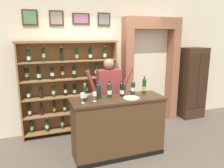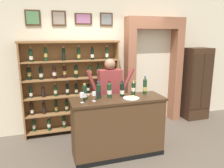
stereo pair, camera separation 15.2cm
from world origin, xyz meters
The scene contains 16 objects.
ground_plane centered at (0.00, 0.00, -0.01)m, with size 14.00×14.00×0.02m, color brown.
back_wall centered at (0.00, 1.45, 1.66)m, with size 12.00×0.19×3.32m.
wine_shelf centered at (-0.81, 1.21, 1.05)m, with size 2.06×0.30×2.00m.
archway_doorway centered at (1.14, 1.32, 1.39)m, with size 1.42×0.45×2.51m.
side_cabinet centered at (2.30, 1.12, 0.90)m, with size 0.61×0.46×1.80m.
tasting_counter centered at (-0.18, 0.00, 0.52)m, with size 1.63×0.58×1.05m.
shopkeeper centered at (-0.14, 0.59, 1.04)m, with size 0.99×0.22×1.67m.
tasting_bottle_prosecco centered at (-0.74, 0.08, 1.18)m, with size 0.07×0.07×0.28m.
tasting_bottle_rosso centered at (-0.50, 0.09, 1.18)m, with size 0.08×0.08×0.30m.
tasting_bottle_brunello centered at (-0.31, 0.08, 1.19)m, with size 0.08×0.08×0.30m.
tasting_bottle_bianco centered at (-0.06, 0.11, 1.18)m, with size 0.08×0.08×0.27m.
tasting_bottle_super_tuscan centered at (0.15, 0.11, 1.18)m, with size 0.07×0.07×0.27m.
tasting_bottle_vin_santo centered at (0.39, 0.12, 1.20)m, with size 0.07×0.07×0.33m.
wine_glass_spare centered at (-0.60, -0.04, 1.16)m, with size 0.07×0.07×0.16m.
wine_glass_right centered at (-0.81, -0.07, 1.17)m, with size 0.07×0.07×0.17m.
cheese_plate centered at (0.04, -0.08, 1.06)m, with size 0.28×0.28×0.04m.
Camera 1 is at (-1.51, -3.41, 2.12)m, focal length 35.52 mm.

